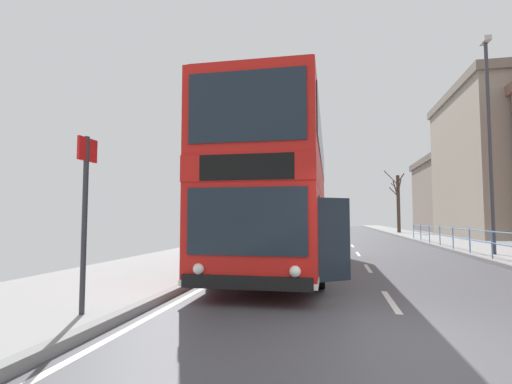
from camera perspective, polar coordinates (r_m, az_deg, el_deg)
The scene contains 7 objects.
ground at distance 5.30m, azimuth 15.68°, elevation -20.77°, with size 15.80×140.00×0.20m.
double_decker_bus_main at distance 12.15m, azimuth 4.09°, elevation -0.16°, with size 3.28×11.18×4.55m.
pedestrian_railing_far_kerb at distance 17.93m, azimuth 29.57°, elevation -5.84°, with size 0.05×22.21×1.01m.
bus_stop_sign_near at distance 6.33m, azimuth -24.40°, elevation -1.65°, with size 0.08×0.44×2.70m.
street_lamp_far_side at distance 18.16m, azimuth 31.77°, elevation 8.12°, with size 0.28×0.60×8.85m.
bare_tree_far_00 at distance 39.78m, azimuth 20.68°, elevation -1.33°, with size 1.81×2.68×6.14m.
background_building_02 at distance 50.94m, azimuth 31.02°, elevation -0.29°, with size 13.51×12.41×8.56m.
Camera 1 is at (-1.05, -5.06, 1.59)m, focal length 26.47 mm.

